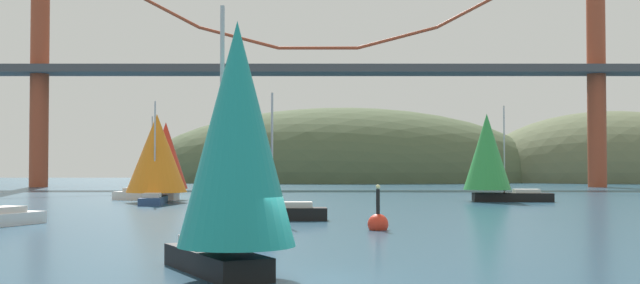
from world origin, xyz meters
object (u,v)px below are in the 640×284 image
(sailboat_scarlet_sail, at_px, (168,158))
(sailboat_teal_sail, at_px, (239,144))
(sailboat_navy_sail, at_px, (259,154))
(sailboat_green_sail, at_px, (494,156))
(sailboat_orange_sail, at_px, (161,155))
(channel_buoy, at_px, (382,223))

(sailboat_scarlet_sail, relative_size, sailboat_teal_sail, 0.96)
(sailboat_navy_sail, bearing_deg, sailboat_green_sail, 50.87)
(sailboat_green_sail, bearing_deg, sailboat_orange_sail, -175.17)
(sailboat_orange_sail, height_order, sailboat_green_sail, sailboat_orange_sail)
(sailboat_scarlet_sail, relative_size, channel_buoy, 3.09)
(sailboat_orange_sail, bearing_deg, sailboat_green_sail, 4.83)
(sailboat_orange_sail, xyz_separation_m, channel_buoy, (17.78, -28.70, -3.93))
(sailboat_scarlet_sail, bearing_deg, sailboat_navy_sail, -67.86)
(sailboat_scarlet_sail, bearing_deg, sailboat_green_sail, -5.29)
(sailboat_scarlet_sail, height_order, channel_buoy, sailboat_scarlet_sail)
(sailboat_orange_sail, bearing_deg, channel_buoy, -58.22)
(sailboat_scarlet_sail, relative_size, sailboat_green_sail, 0.91)
(sailboat_green_sail, relative_size, channel_buoy, 3.39)
(sailboat_orange_sail, height_order, channel_buoy, sailboat_orange_sail)
(sailboat_scarlet_sail, distance_m, sailboat_green_sail, 31.12)
(sailboat_scarlet_sail, bearing_deg, sailboat_orange_sail, -85.63)
(sailboat_scarlet_sail, distance_m, sailboat_navy_sail, 29.47)
(sailboat_orange_sail, distance_m, sailboat_teal_sail, 47.88)
(sailboat_teal_sail, bearing_deg, sailboat_green_sail, 69.37)
(sailboat_green_sail, bearing_deg, channel_buoy, -112.23)
(sailboat_scarlet_sail, distance_m, channel_buoy, 38.88)
(sailboat_navy_sail, height_order, channel_buoy, sailboat_navy_sail)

